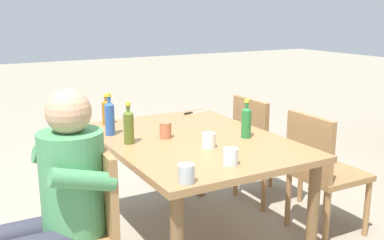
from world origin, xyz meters
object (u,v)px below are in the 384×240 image
cup_terracotta (166,130)px  chair_near_right (82,222)px  bottle_amber (106,111)px  chair_far_left (261,144)px  chair_far_right (321,168)px  bottle_green (246,121)px  cup_steel (186,174)px  bottle_olive (129,126)px  table_knife (194,112)px  bottle_blue (110,117)px  dining_table (192,151)px  backpack_by_far_side (159,157)px  person_in_white_shirt (58,196)px  cup_glass (231,157)px  cup_white (209,140)px

cup_terracotta → chair_near_right: bearing=-58.5°
bottle_amber → chair_far_left: bearing=76.1°
chair_far_right → bottle_green: 0.65m
cup_terracotta → cup_steel: bearing=-18.9°
bottle_olive → bottle_green: (0.25, 0.71, -0.00)m
bottle_green → table_knife: (-0.80, 0.07, -0.10)m
bottle_blue → dining_table: bearing=52.9°
bottle_green → backpack_by_far_side: bottle_green is taller
dining_table → bottle_amber: (-0.62, -0.36, 0.18)m
bottle_olive → person_in_white_shirt: bearing=-52.5°
chair_far_right → cup_glass: chair_far_right is taller
cup_steel → cup_glass: bearing=108.9°
bottle_amber → backpack_by_far_side: bearing=130.1°
person_in_white_shirt → bottle_green: size_ratio=4.66×
chair_far_right → dining_table: bearing=-111.6°
cup_steel → cup_white: cup_steel is taller
bottle_blue → cup_white: size_ratio=3.18×
bottle_green → cup_white: bearing=-78.0°
dining_table → person_in_white_shirt: bearing=-70.6°
chair_near_right → cup_glass: chair_near_right is taller
bottle_amber → table_knife: bottle_amber is taller
cup_steel → cup_terracotta: cup_terracotta is taller
cup_glass → bottle_green: bearing=135.4°
cup_white → bottle_amber: bearing=-158.1°
chair_far_right → cup_white: 0.90m
bottle_green → bottle_amber: bearing=-139.6°
chair_far_right → cup_glass: size_ratio=9.60×
person_in_white_shirt → table_knife: (-0.97, 1.32, 0.08)m
chair_far_right → backpack_by_far_side: bearing=-161.6°
dining_table → table_knife: size_ratio=6.14×
bottle_amber → cup_glass: 1.21m
chair_near_right → bottle_blue: 0.86m
cup_white → chair_far_right: bearing=83.4°
chair_near_right → backpack_by_far_side: 1.94m
chair_far_right → cup_terracotta: 1.11m
bottle_olive → cup_steel: bearing=-0.4°
bottle_amber → bottle_blue: size_ratio=0.79×
bottle_blue → cup_glass: bearing=22.2°
cup_steel → table_knife: bearing=148.9°
chair_far_left → cup_terracotta: size_ratio=8.36×
chair_far_left → bottle_olive: (0.25, -1.23, 0.36)m
bottle_green → cup_steel: bearing=-54.9°
chair_far_left → dining_table: bearing=-68.3°
person_in_white_shirt → cup_white: (-0.10, 0.93, 0.12)m
table_knife → cup_steel: bearing=-31.1°
chair_far_left → cup_steel: 1.62m
dining_table → bottle_olive: (-0.08, -0.40, 0.20)m
bottle_olive → cup_white: bottle_olive is taller
chair_far_right → table_knife: chair_far_right is taller
chair_far_left → bottle_blue: size_ratio=3.10×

